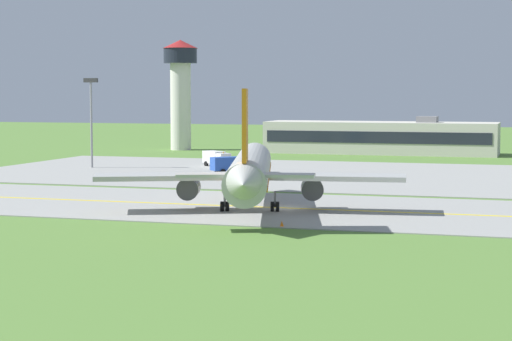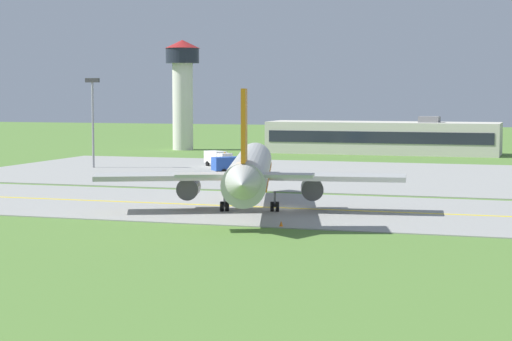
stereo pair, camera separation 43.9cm
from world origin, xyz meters
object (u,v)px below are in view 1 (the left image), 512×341
Objects in this scene: service_truck_baggage at (217,158)px; control_tower at (180,83)px; service_truck_fuel at (230,164)px; airplane_lead at (250,171)px; apron_light_mast at (91,111)px.

control_tower is (-23.12, 41.81, 12.86)m from service_truck_baggage.
service_truck_fuel is 62.76m from control_tower.
airplane_lead is 105.91m from control_tower.
apron_light_mast reaches higher than service_truck_baggage.
service_truck_baggage is at bearing 113.14° from airplane_lead.
airplane_lead reaches higher than service_truck_fuel.
control_tower is (-45.82, 94.93, 10.26)m from airplane_lead.
service_truck_fuel is at bearing 111.51° from airplane_lead.
apron_light_mast is (-25.21, 3.68, 7.79)m from service_truck_fuel.
airplane_lead is 61.22m from apron_light_mast.
service_truck_baggage is 0.25× the size of control_tower.
apron_light_mast is (-41.41, 44.79, 5.19)m from airplane_lead.
service_truck_fuel is (-16.21, 41.11, -2.60)m from airplane_lead.
service_truck_fuel is (6.49, -12.01, 0.00)m from service_truck_baggage.
airplane_lead is at bearing -64.24° from control_tower.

